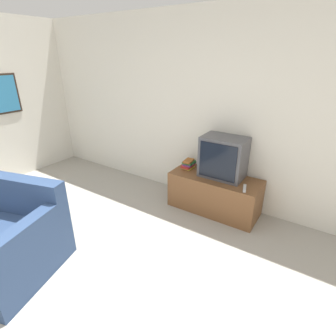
{
  "coord_description": "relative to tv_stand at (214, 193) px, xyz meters",
  "views": [
    {
      "loc": [
        1.6,
        -0.29,
        2.03
      ],
      "look_at": [
        -0.07,
        2.25,
        0.7
      ],
      "focal_mm": 28.0,
      "sensor_mm": 36.0,
      "label": 1
    }
  ],
  "objects": [
    {
      "name": "book_stack",
      "position": [
        -0.45,
        0.06,
        0.32
      ],
      "size": [
        0.15,
        0.22,
        0.13
      ],
      "color": "gold",
      "rests_on": "tv_stand"
    },
    {
      "name": "tv_stand",
      "position": [
        0.0,
        0.0,
        0.0
      ],
      "size": [
        1.22,
        0.51,
        0.51
      ],
      "color": "brown",
      "rests_on": "ground_plane"
    },
    {
      "name": "remote_on_stand",
      "position": [
        0.44,
        -0.13,
        0.27
      ],
      "size": [
        0.09,
        0.19,
        0.02
      ],
      "rotation": [
        0.0,
        0.0,
        0.28
      ],
      "color": "#B7B7B7",
      "rests_on": "tv_stand"
    },
    {
      "name": "television",
      "position": [
        0.06,
        0.06,
        0.53
      ],
      "size": [
        0.57,
        0.39,
        0.55
      ],
      "color": "#4C4C51",
      "rests_on": "tv_stand"
    },
    {
      "name": "wall_back",
      "position": [
        -0.39,
        0.31,
        1.04
      ],
      "size": [
        9.0,
        0.06,
        2.6
      ],
      "color": "silver",
      "rests_on": "ground_plane"
    }
  ]
}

